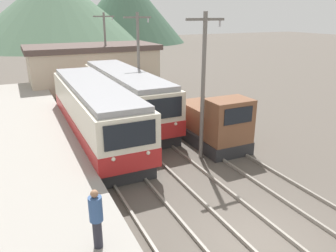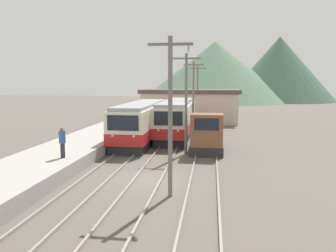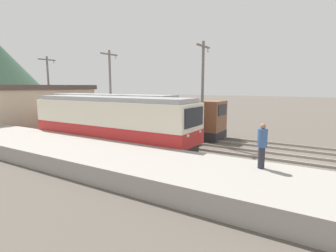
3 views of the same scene
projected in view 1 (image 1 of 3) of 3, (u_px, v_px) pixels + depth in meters
ground_plane at (258, 240)px, 10.90m from camera, size 200.00×200.00×0.00m
track_center at (263, 237)px, 10.96m from camera, size 1.54×60.00×0.14m
track_right at (326, 214)px, 12.17m from camera, size 1.54×60.00×0.14m
commuter_train_left at (95, 114)px, 19.06m from camera, size 2.84×12.66×3.42m
commuter_train_center at (126, 98)px, 22.66m from camera, size 2.84×12.53×3.47m
shunting_locomotive at (213, 124)px, 18.48m from camera, size 2.40×5.05×3.00m
catenary_mast_mid at (203, 83)px, 15.92m from camera, size 2.00×0.20×7.24m
catenary_mast_far at (139, 60)px, 23.58m from camera, size 2.00×0.20×7.24m
catenary_mast_distant at (106, 49)px, 31.24m from camera, size 2.00×0.20×7.24m
person_on_platform at (96, 217)px, 9.02m from camera, size 0.38×0.38×1.83m
station_building at (93, 66)px, 32.70m from camera, size 12.60×6.30×4.26m
mountain_backdrop at (83, 8)px, 77.53m from camera, size 53.24×41.56×17.43m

